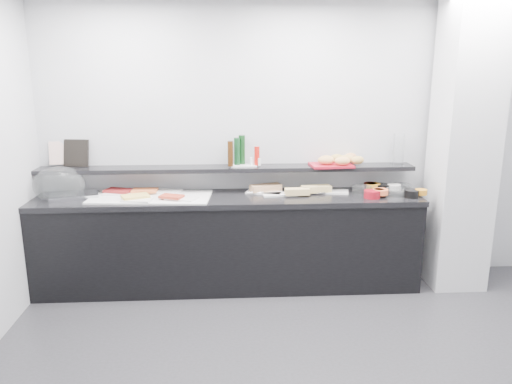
{
  "coord_description": "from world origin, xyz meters",
  "views": [
    {
      "loc": [
        -0.7,
        -2.84,
        2.08
      ],
      "look_at": [
        -0.45,
        1.45,
        1.0
      ],
      "focal_mm": 35.0,
      "sensor_mm": 36.0,
      "label": 1
    }
  ],
  "objects": [
    {
      "name": "bottle_green_b",
      "position": [
        -0.56,
        1.94,
        1.3
      ],
      "size": [
        0.07,
        0.07,
        0.28
      ],
      "primitive_type": "cylinder",
      "rotation": [
        0.0,
        0.0,
        -0.13
      ],
      "color": "#0F3714",
      "rests_on": "condiment_tray"
    },
    {
      "name": "fill_red_jam",
      "position": [
        0.71,
        1.6,
        0.95
      ],
      "size": [
        0.12,
        0.12,
        0.05
      ],
      "primitive_type": "cylinder",
      "rotation": [
        0.0,
        0.0,
        0.33
      ],
      "color": "#5E0D0E",
      "rests_on": "bowl_red_jam"
    },
    {
      "name": "platter_meat_b",
      "position": [
        -1.12,
        1.57,
        0.92
      ],
      "size": [
        0.31,
        0.26,
        0.01
      ],
      "primitive_type": "cube",
      "rotation": [
        0.0,
        0.0,
        -0.36
      ],
      "color": "white",
      "rests_on": "linen_runner"
    },
    {
      "name": "bread_roll_mide",
      "position": [
        0.46,
        1.88,
        1.21
      ],
      "size": [
        0.15,
        0.1,
        0.08
      ],
      "primitive_type": "ellipsoid",
      "rotation": [
        0.0,
        0.0,
        -0.08
      ],
      "color": "tan",
      "rests_on": "bread_tray"
    },
    {
      "name": "platter_cheese",
      "position": [
        -1.51,
        1.54,
        0.92
      ],
      "size": [
        0.29,
        0.22,
        0.01
      ],
      "primitive_type": "cube",
      "rotation": [
        0.0,
        0.0,
        -0.18
      ],
      "color": "white",
      "rests_on": "linen_runner"
    },
    {
      "name": "food_salmon",
      "position": [
        -1.49,
        1.81,
        0.94
      ],
      "size": [
        0.24,
        0.16,
        0.02
      ],
      "primitive_type": "cube",
      "rotation": [
        0.0,
        0.0,
        -0.04
      ],
      "color": "orange",
      "rests_on": "platter_salmon"
    },
    {
      "name": "food_cheese",
      "position": [
        -1.54,
        1.59,
        0.94
      ],
      "size": [
        0.28,
        0.23,
        0.02
      ],
      "primitive_type": "cube",
      "rotation": [
        0.0,
        0.0,
        0.41
      ],
      "color": "#D9B954",
      "rests_on": "platter_cheese"
    },
    {
      "name": "condiment_tray",
      "position": [
        -0.55,
        1.89,
        1.16
      ],
      "size": [
        0.25,
        0.16,
        0.01
      ],
      "primitive_type": "cube",
      "rotation": [
        0.0,
        0.0,
        0.03
      ],
      "color": "white",
      "rests_on": "wall_shelf"
    },
    {
      "name": "platter_salmon",
      "position": [
        -1.31,
        1.84,
        0.92
      ],
      "size": [
        0.35,
        0.29,
        0.01
      ],
      "primitive_type": "cube",
      "rotation": [
        0.0,
        0.0,
        -0.34
      ],
      "color": "white",
      "rests_on": "linen_runner"
    },
    {
      "name": "tongs_left",
      "position": [
        -0.44,
        1.75,
        0.92
      ],
      "size": [
        0.16,
        0.01,
        0.01
      ],
      "primitive_type": "cylinder",
      "rotation": [
        0.0,
        1.57,
        0.04
      ],
      "color": "silver",
      "rests_on": "sandwich_plate_left"
    },
    {
      "name": "bottle_green_a",
      "position": [
        -0.61,
        1.91,
        1.29
      ],
      "size": [
        0.07,
        0.07,
        0.26
      ],
      "primitive_type": "cylinder",
      "rotation": [
        0.0,
        0.0,
        -0.35
      ],
      "color": "#103A1A",
      "rests_on": "condiment_tray"
    },
    {
      "name": "bread_roll_sw",
      "position": [
        0.24,
        1.81,
        1.21
      ],
      "size": [
        0.18,
        0.13,
        0.08
      ],
      "primitive_type": "ellipsoid",
      "rotation": [
        0.0,
        0.0,
        -0.21
      ],
      "color": "tan",
      "rests_on": "bread_tray"
    },
    {
      "name": "fill_glass_cream",
      "position": [
        0.91,
        1.78,
        0.95
      ],
      "size": [
        0.14,
        0.14,
        0.05
      ],
      "primitive_type": "cylinder",
      "rotation": [
        0.0,
        0.0,
        0.08
      ],
      "color": "white",
      "rests_on": "bowl_glass_cream"
    },
    {
      "name": "linen_runner",
      "position": [
        -1.41,
        1.69,
        0.91
      ],
      "size": [
        1.14,
        0.61,
        0.01
      ],
      "primitive_type": "cube",
      "rotation": [
        0.0,
        0.0,
        -0.08
      ],
      "color": "silver",
      "rests_on": "counter_top"
    },
    {
      "name": "fill_black_jam",
      "position": [
        0.7,
        1.86,
        0.95
      ],
      "size": [
        0.14,
        0.14,
        0.05
      ],
      "primitive_type": "cylinder",
      "rotation": [
        0.0,
        0.0,
        0.11
      ],
      "color": "#56120C",
      "rests_on": "bowl_black_jam"
    },
    {
      "name": "fill_glass_fruit",
      "position": [
        0.72,
        1.84,
        0.95
      ],
      "size": [
        0.16,
        0.16,
        0.05
      ],
      "primitive_type": "cylinder",
      "rotation": [
        0.0,
        0.0,
        0.13
      ],
      "color": "orange",
      "rests_on": "bowl_glass_fruit"
    },
    {
      "name": "carafe",
      "position": [
        0.97,
        1.91,
        1.3
      ],
      "size": [
        0.14,
        0.14,
        0.3
      ],
      "primitive_type": "cylinder",
      "rotation": [
        0.0,
        0.0,
        -0.37
      ],
      "color": "silver",
      "rests_on": "wall_shelf"
    },
    {
      "name": "sandwich_food_mid",
      "position": [
        -0.05,
        1.66,
        0.94
      ],
      "size": [
        0.23,
        0.09,
        0.06
      ],
      "primitive_type": "cube",
      "rotation": [
        0.0,
        0.0,
        0.03
      ],
      "color": "#D7B771",
      "rests_on": "sandwich_plate_mid"
    },
    {
      "name": "bowl_glass_salmon",
      "position": [
        0.87,
        1.62,
        0.94
      ],
      "size": [
        0.21,
        0.21,
        0.07
      ],
      "primitive_type": "cylinder",
      "rotation": [
        0.0,
        0.0,
        -0.28
      ],
      "color": "white",
      "rests_on": "counter_top"
    },
    {
      "name": "sandwich_food_left",
      "position": [
        -0.33,
        1.84,
        0.94
      ],
      "size": [
        0.32,
        0.2,
        0.06
      ],
      "primitive_type": "cube",
      "rotation": [
        0.0,
        0.0,
        0.31
      ],
      "color": "tan",
      "rests_on": "sandwich_plate_left"
    },
    {
      "name": "bread_roll_midw",
      "position": [
        0.25,
        1.86,
        1.21
      ],
      "size": [
        0.15,
        0.1,
        0.08
      ],
      "primitive_type": "ellipsoid",
      "rotation": [
        0.0,
        0.0,
        -0.05
      ],
      "color": "tan",
      "rests_on": "bread_tray"
    },
    {
      "name": "bottle_hot",
      "position": [
        -0.42,
        1.87,
        1.25
      ],
      "size": [
        0.05,
        0.05,
        0.18
      ],
      "primitive_type": "cylinder",
      "rotation": [
        0.0,
        0.0,
        0.06
      ],
      "color": "red",
      "rests_on": "condiment_tray"
    },
    {
      "name": "tongs_mid",
      "position": [
        -0.13,
        1.64,
        0.92
      ],
      "size": [
        0.16,
        0.02,
        0.01
      ],
      "primitive_type": "cylinder",
      "rotation": [
        0.0,
        1.57,
        -0.07
      ],
      "color": "silver",
      "rests_on": "sandwich_plate_mid"
    },
    {
      "name": "shaker_salt",
      "position": [
        -0.46,
        1.9,
        1.2
      ],
      "size": [
        0.04,
        0.04,
        0.07
      ],
      "primitive_type": "cylinder",
      "rotation": [
        0.0,
        0.0,
        0.12
      ],
      "color": "white",
      "rests_on": "condiment_tray"
    },
    {
      "name": "sandwich_food_right",
      "position": [
        0.15,
        1.76,
        0.94
      ],
      "size": [
        0.29,
        0.15,
        0.06
      ],
      "primitive_type": "cube",
      "rotation": [
        0.0,
        0.0,
        0.17
      ],
      "color": "#D8BD71",
      "rests_on": "sandwich_plate_right"
    },
    {
      "name": "fill_black_fruit",
      "position": [
        1.1,
        1.57,
        0.95
      ],
      "size": [
        0.12,
        0.12,
        0.05
      ],
      "primitive_type": "cylinder",
      "rotation": [
        0.0,
        0.0,
        0.11
      ],
      "color": "orange",
      "rests_on": "bowl_black_fruit"
    },
    {
      "name": "framed_print",
      "position": [
        -2.14,
        1.96,
        1.28
      ],
      "size": [
        0.25,
        0.11,
        0.26
      ],
      "primitive_type": "cube",
      "rotation": [
        -0.21,
        0.0,
        -0.17
      ],
      "color": "black",
      "rests_on": "wall_shelf"
    },
    {
      "name": "sandwich_plate_left",
      "position": [
        -0.35,
        1.8,
        0.91
      ],
      "size": [
        0.36,
        0.24,
        0.01
      ],
      "primitive_type": "cube",
      "rotation": [
        0.0,
        0.0,
        -0.3
      ],
      "color": "white",
      "rests_on": "counter_top"
    },
    {
      "name": "tongs_right",
      "position": [
        0.21,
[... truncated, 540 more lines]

